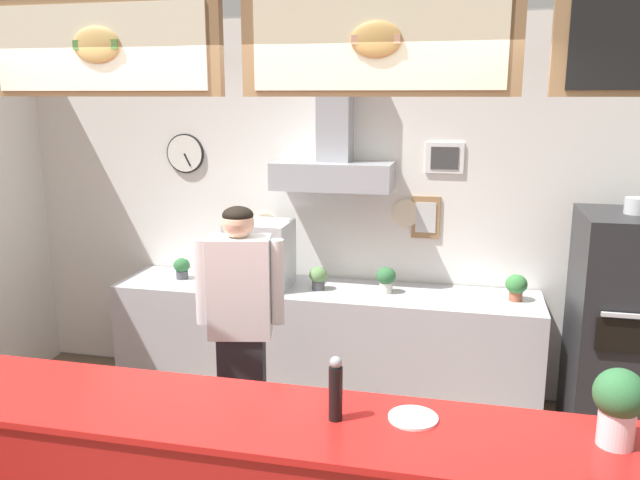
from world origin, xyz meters
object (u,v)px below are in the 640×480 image
at_px(shop_worker, 241,333).
at_px(pepper_grinder, 336,389).
at_px(potted_thyme, 182,267).
at_px(potted_sage, 318,277).
at_px(potted_rosemary, 516,286).
at_px(pizza_oven, 622,335).
at_px(potted_oregano, 386,278).
at_px(condiment_plate, 413,418).
at_px(espresso_machine, 260,255).
at_px(basil_vase, 618,406).

relative_size(shop_worker, pepper_grinder, 6.13).
distance_m(potted_thyme, potted_sage, 1.11).
bearing_deg(potted_rosemary, pizza_oven, -23.15).
distance_m(potted_sage, potted_oregano, 0.50).
bearing_deg(potted_sage, pizza_oven, -6.13).
bearing_deg(potted_rosemary, potted_oregano, -178.67).
height_order(shop_worker, pepper_grinder, shop_worker).
relative_size(pizza_oven, shop_worker, 1.00).
bearing_deg(condiment_plate, pepper_grinder, -166.67).
bearing_deg(pizza_oven, potted_thyme, 175.22).
relative_size(shop_worker, potted_rosemary, 9.01).
height_order(espresso_machine, potted_sage, espresso_machine).
xyz_separation_m(espresso_machine, potted_sage, (0.45, -0.00, -0.14)).
distance_m(potted_rosemary, potted_sage, 1.41).
height_order(potted_rosemary, pepper_grinder, pepper_grinder).
height_order(potted_sage, pepper_grinder, pepper_grinder).
height_order(condiment_plate, basil_vase, basil_vase).
xyz_separation_m(potted_oregano, pepper_grinder, (0.07, -2.14, 0.14)).
xyz_separation_m(shop_worker, potted_rosemary, (1.63, 1.10, 0.08)).
bearing_deg(potted_oregano, condiment_plate, -79.67).
xyz_separation_m(shop_worker, potted_sage, (0.22, 1.05, 0.07)).
xyz_separation_m(potted_thyme, potted_sage, (1.10, -0.04, 0.01)).
bearing_deg(condiment_plate, potted_rosemary, 75.67).
xyz_separation_m(espresso_machine, condiment_plate, (1.32, -2.03, -0.12)).
bearing_deg(potted_oregano, pizza_oven, -9.36).
distance_m(espresso_machine, potted_sage, 0.47).
bearing_deg(potted_sage, basil_vase, -51.49).
height_order(potted_sage, condiment_plate, potted_sage).
relative_size(pepper_grinder, basil_vase, 0.90).
bearing_deg(potted_oregano, shop_worker, -123.74).
relative_size(potted_thyme, potted_oregano, 0.87).
xyz_separation_m(potted_sage, condiment_plate, (0.87, -2.03, 0.02)).
relative_size(pizza_oven, condiment_plate, 8.23).
bearing_deg(pizza_oven, shop_worker, -160.11).
distance_m(potted_oregano, basil_vase, 2.38).
height_order(shop_worker, basil_vase, shop_worker).
bearing_deg(potted_rosemary, espresso_machine, -178.29).
bearing_deg(pepper_grinder, basil_vase, 2.50).
relative_size(espresso_machine, basil_vase, 1.61).
relative_size(potted_rosemary, pepper_grinder, 0.68).
bearing_deg(shop_worker, condiment_plate, 125.81).
bearing_deg(basil_vase, condiment_plate, 178.00).
relative_size(espresso_machine, pepper_grinder, 1.79).
xyz_separation_m(pizza_oven, potted_rosemary, (-0.65, 0.28, 0.20)).
bearing_deg(potted_rosemary, pepper_grinder, -111.30).
height_order(espresso_machine, potted_oregano, espresso_machine).
bearing_deg(pizza_oven, potted_rosemary, 156.85).
height_order(potted_oregano, condiment_plate, potted_oregano).
bearing_deg(condiment_plate, basil_vase, -2.00).
distance_m(shop_worker, pepper_grinder, 1.34).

